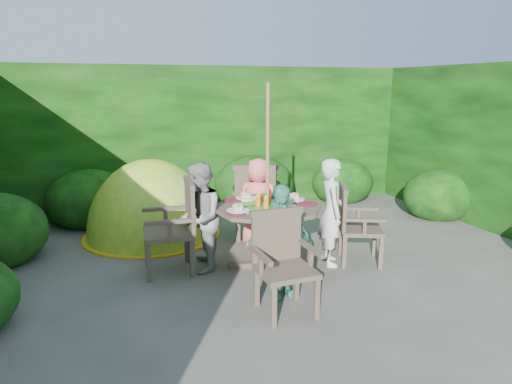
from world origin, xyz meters
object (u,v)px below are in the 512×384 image
object	(u,v)px
patio_table	(268,215)
garden_chair_left	(176,225)
dome_tent	(153,235)
child_back	(258,202)
child_right	(332,212)
child_left	(200,218)
parasol_pole	(267,179)
garden_chair_back	(255,200)
garden_chair_front	(282,260)
garden_chair_right	(354,223)
child_front	(279,241)

from	to	relation	value
patio_table	garden_chair_left	world-z (taller)	garden_chair_left
dome_tent	child_back	bearing A→B (deg)	-27.03
patio_table	child_right	distance (m)	0.80
child_left	child_back	size ratio (longest dim) A/B	1.07
patio_table	child_right	size ratio (longest dim) A/B	1.19
parasol_pole	garden_chair_back	world-z (taller)	parasol_pole
garden_chair_back	child_left	xyz separation A→B (m)	(-1.00, -0.89, 0.09)
garden_chair_left	dome_tent	bearing A→B (deg)	-171.37
garden_chair_back	child_right	distance (m)	1.36
child_back	dome_tent	world-z (taller)	child_back
garden_chair_front	child_back	xyz separation A→B (m)	(0.42, 1.85, 0.10)
dome_tent	garden_chair_back	bearing A→B (deg)	-17.09
garden_chair_right	garden_chair_front	world-z (taller)	garden_chair_front
child_right	child_front	xyz separation A→B (m)	(-0.95, -0.61, -0.06)
parasol_pole	garden_chair_right	distance (m)	1.25
parasol_pole	child_back	world-z (taller)	parasol_pole
garden_chair_right	dome_tent	size ratio (longest dim) A/B	0.41
parasol_pole	garden_chair_back	distance (m)	1.21
dome_tent	parasol_pole	bearing A→B (deg)	-48.35
child_front	garden_chair_right	bearing A→B (deg)	17.48
child_front	child_left	bearing A→B (deg)	115.84
parasol_pole	garden_chair_left	xyz separation A→B (m)	(-1.06, 0.24, -0.54)
patio_table	child_back	distance (m)	0.80
patio_table	parasol_pole	world-z (taller)	parasol_pole
patio_table	child_front	bearing A→B (deg)	-102.57
garden_chair_left	parasol_pole	bearing A→B (deg)	81.09
patio_table	garden_chair_front	world-z (taller)	garden_chair_front
patio_table	garden_chair_back	xyz separation A→B (m)	(0.22, 1.06, -0.08)
garden_chair_right	dome_tent	distance (m)	2.98
garden_chair_back	child_front	xyz separation A→B (m)	(-0.39, -1.84, 0.04)
patio_table	garden_chair_right	world-z (taller)	garden_chair_right
garden_chair_right	garden_chair_front	distance (m)	1.58
child_right	dome_tent	xyz separation A→B (m)	(-1.96, 1.85, -0.66)
garden_chair_left	child_front	distance (m)	1.36
child_back	patio_table	bearing A→B (deg)	106.53
child_back	child_front	distance (m)	1.60
garden_chair_back	child_front	bearing A→B (deg)	94.97
garden_chair_left	dome_tent	size ratio (longest dim) A/B	0.46
parasol_pole	child_left	distance (m)	0.92
patio_table	garden_chair_front	bearing A→B (deg)	-103.49
patio_table	dome_tent	xyz separation A→B (m)	(-1.18, 1.68, -0.65)
garden_chair_left	patio_table	bearing A→B (deg)	81.15
child_left	child_back	distance (m)	1.13
garden_chair_front	child_back	size ratio (longest dim) A/B	0.78
garden_chair_left	child_front	bearing A→B (deg)	45.00
garden_chair_front	child_left	distance (m)	1.35
child_front	garden_chair_left	bearing A→B (deg)	124.05
patio_table	dome_tent	world-z (taller)	dome_tent
patio_table	child_front	size ratio (longest dim) A/B	1.31
patio_table	child_back	xyz separation A→B (m)	(0.17, 0.78, -0.04)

